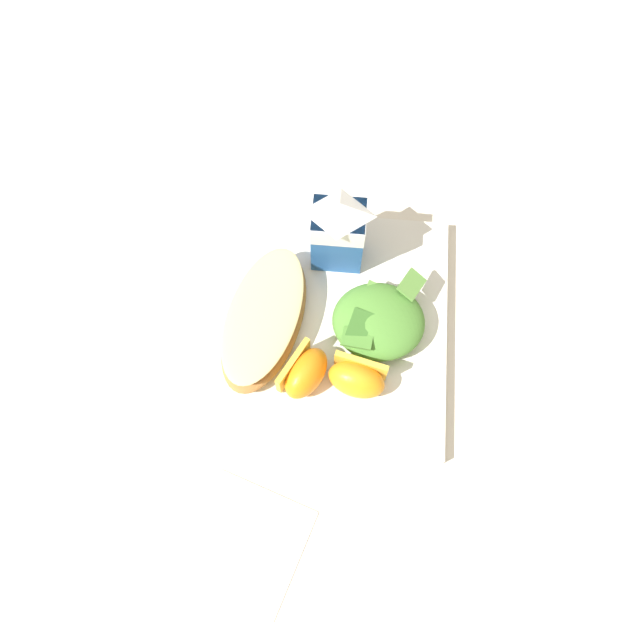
% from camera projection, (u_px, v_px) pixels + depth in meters
% --- Properties ---
extents(ground, '(3.00, 3.00, 0.00)m').
position_uv_depth(ground, '(320.00, 329.00, 0.72)').
color(ground, beige).
extents(white_plate, '(0.28, 0.28, 0.02)m').
position_uv_depth(white_plate, '(320.00, 326.00, 0.71)').
color(white_plate, white).
rests_on(white_plate, ground).
extents(cheesy_pizza_bread, '(0.11, 0.18, 0.04)m').
position_uv_depth(cheesy_pizza_bread, '(264.00, 319.00, 0.69)').
color(cheesy_pizza_bread, '#A87038').
rests_on(cheesy_pizza_bread, white_plate).
extents(green_salad_pile, '(0.10, 0.10, 0.04)m').
position_uv_depth(green_salad_pile, '(379.00, 318.00, 0.68)').
color(green_salad_pile, '#4C8433').
rests_on(green_salad_pile, white_plate).
extents(milk_carton, '(0.06, 0.05, 0.11)m').
position_uv_depth(milk_carton, '(338.00, 229.00, 0.68)').
color(milk_carton, '#23569E').
rests_on(milk_carton, white_plate).
extents(orange_wedge_front, '(0.06, 0.07, 0.04)m').
position_uv_depth(orange_wedge_front, '(305.00, 372.00, 0.66)').
color(orange_wedge_front, orange).
rests_on(orange_wedge_front, white_plate).
extents(orange_wedge_middle, '(0.07, 0.05, 0.04)m').
position_uv_depth(orange_wedge_middle, '(357.00, 378.00, 0.66)').
color(orange_wedge_middle, orange).
rests_on(orange_wedge_middle, white_plate).
extents(paper_napkin, '(0.14, 0.14, 0.00)m').
position_uv_depth(paper_napkin, '(246.00, 543.00, 0.63)').
color(paper_napkin, white).
rests_on(paper_napkin, ground).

